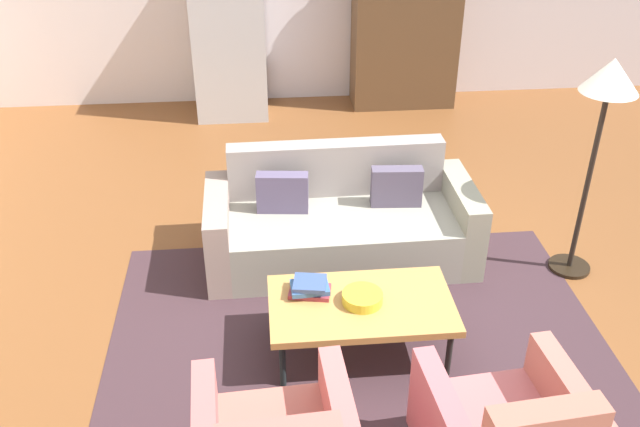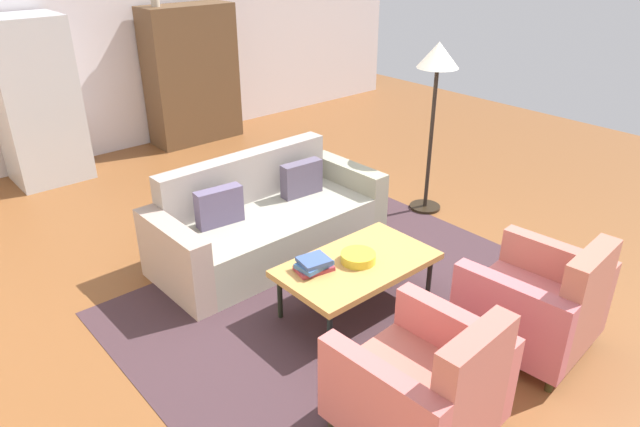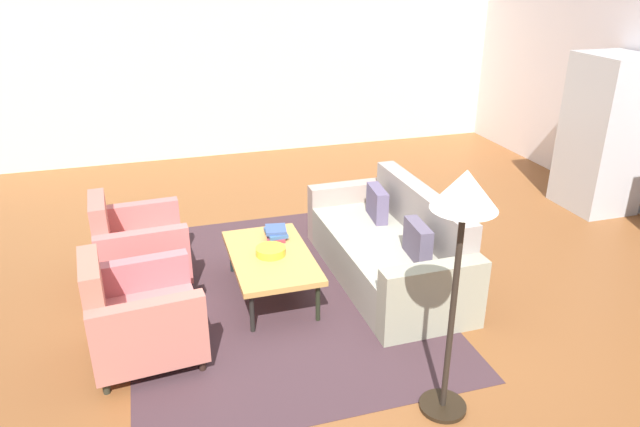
{
  "view_description": "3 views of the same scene",
  "coord_description": "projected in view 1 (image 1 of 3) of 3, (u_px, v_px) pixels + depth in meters",
  "views": [
    {
      "loc": [
        -0.92,
        -3.97,
        3.23
      ],
      "look_at": [
        -0.54,
        0.12,
        0.77
      ],
      "focal_mm": 39.29,
      "sensor_mm": 36.0,
      "label": 1
    },
    {
      "loc": [
        -2.98,
        -3.05,
        2.66
      ],
      "look_at": [
        -0.35,
        -0.03,
        0.68
      ],
      "focal_mm": 32.29,
      "sensor_mm": 36.0,
      "label": 2
    },
    {
      "loc": [
        4.23,
        -1.34,
        2.81
      ],
      "look_at": [
        -0.41,
        0.06,
        0.71
      ],
      "focal_mm": 32.78,
      "sensor_mm": 36.0,
      "label": 3
    }
  ],
  "objects": [
    {
      "name": "coffee_table",
      "position": [
        361.0,
        306.0,
        4.55
      ],
      "size": [
        1.2,
        0.7,
        0.41
      ],
      "color": "black",
      "rests_on": "ground"
    },
    {
      "name": "couch",
      "position": [
        340.0,
        222.0,
        5.61
      ],
      "size": [
        2.11,
        0.93,
        0.86
      ],
      "rotation": [
        0.0,
        0.0,
        3.16
      ],
      "color": "gray",
      "rests_on": "ground"
    },
    {
      "name": "cabinet",
      "position": [
        405.0,
        29.0,
        8.08
      ],
      "size": [
        1.2,
        0.51,
        1.8
      ],
      "color": "brown",
      "rests_on": "ground"
    },
    {
      "name": "refrigerator",
      "position": [
        229.0,
        35.0,
        7.82
      ],
      "size": [
        0.8,
        0.73,
        1.85
      ],
      "color": "#B7BABF",
      "rests_on": "ground"
    },
    {
      "name": "ground_plane",
      "position": [
        394.0,
        308.0,
        5.13
      ],
      "size": [
        11.31,
        11.31,
        0.0
      ],
      "primitive_type": "plane",
      "color": "brown"
    },
    {
      "name": "fruit_bowl",
      "position": [
        362.0,
        298.0,
        4.51
      ],
      "size": [
        0.26,
        0.26,
        0.07
      ],
      "primitive_type": "cylinder",
      "color": "gold",
      "rests_on": "coffee_table"
    },
    {
      "name": "book_stack",
      "position": [
        310.0,
        288.0,
        4.59
      ],
      "size": [
        0.3,
        0.22,
        0.1
      ],
      "color": "maroon",
      "rests_on": "coffee_table"
    },
    {
      "name": "area_rug",
      "position": [
        359.0,
        344.0,
        4.78
      ],
      "size": [
        3.4,
        2.6,
        0.01
      ],
      "primitive_type": "cube",
      "color": "#3C292E",
      "rests_on": "ground"
    },
    {
      "name": "floor_lamp",
      "position": [
        607.0,
        97.0,
        4.82
      ],
      "size": [
        0.4,
        0.4,
        1.72
      ],
      "color": "black",
      "rests_on": "ground"
    }
  ]
}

